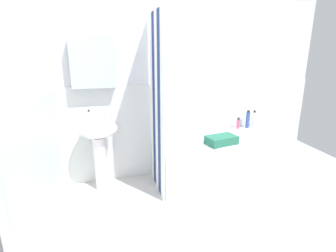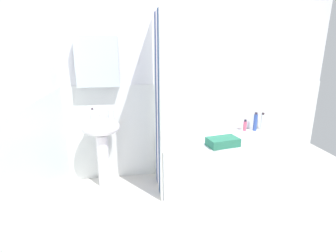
{
  "view_description": "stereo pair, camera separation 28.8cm",
  "coord_description": "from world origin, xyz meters",
  "px_view_note": "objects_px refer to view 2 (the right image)",
  "views": [
    {
      "loc": [
        -1.03,
        -1.92,
        1.64
      ],
      "look_at": [
        -0.34,
        0.75,
        0.81
      ],
      "focal_mm": 28.2,
      "sensor_mm": 36.0,
      "label": 1
    },
    {
      "loc": [
        -0.75,
        -1.98,
        1.64
      ],
      "look_at": [
        -0.34,
        0.75,
        0.81
      ],
      "focal_mm": 28.2,
      "sensor_mm": 36.0,
      "label": 2
    }
  ],
  "objects_px": {
    "soap_dispenser": "(93,114)",
    "shampoo_bottle": "(262,122)",
    "sink": "(102,137)",
    "toothbrush_cup": "(111,113)",
    "conditioner_bottle": "(245,126)",
    "bathtub": "(220,161)",
    "body_wash_bottle": "(255,122)",
    "towel_folded": "(223,142)"
  },
  "relations": [
    {
      "from": "sink",
      "to": "shampoo_bottle",
      "type": "height_order",
      "value": "sink"
    },
    {
      "from": "body_wash_bottle",
      "to": "bathtub",
      "type": "bearing_deg",
      "value": -154.3
    },
    {
      "from": "towel_folded",
      "to": "shampoo_bottle",
      "type": "bearing_deg",
      "value": 34.76
    },
    {
      "from": "towel_folded",
      "to": "bathtub",
      "type": "bearing_deg",
      "value": 72.34
    },
    {
      "from": "soap_dispenser",
      "to": "bathtub",
      "type": "bearing_deg",
      "value": -6.49
    },
    {
      "from": "sink",
      "to": "toothbrush_cup",
      "type": "height_order",
      "value": "toothbrush_cup"
    },
    {
      "from": "sink",
      "to": "shampoo_bottle",
      "type": "xyz_separation_m",
      "value": [
        2.08,
        0.14,
        0.07
      ]
    },
    {
      "from": "soap_dispenser",
      "to": "bathtub",
      "type": "distance_m",
      "value": 1.63
    },
    {
      "from": "sink",
      "to": "bathtub",
      "type": "relative_size",
      "value": 0.56
    },
    {
      "from": "soap_dispenser",
      "to": "shampoo_bottle",
      "type": "relative_size",
      "value": 0.55
    },
    {
      "from": "toothbrush_cup",
      "to": "conditioner_bottle",
      "type": "bearing_deg",
      "value": 1.62
    },
    {
      "from": "sink",
      "to": "conditioner_bottle",
      "type": "distance_m",
      "value": 1.84
    },
    {
      "from": "sink",
      "to": "shampoo_bottle",
      "type": "relative_size",
      "value": 3.67
    },
    {
      "from": "toothbrush_cup",
      "to": "conditioner_bottle",
      "type": "distance_m",
      "value": 1.73
    },
    {
      "from": "soap_dispenser",
      "to": "shampoo_bottle",
      "type": "bearing_deg",
      "value": 2.99
    },
    {
      "from": "soap_dispenser",
      "to": "body_wash_bottle",
      "type": "distance_m",
      "value": 2.06
    },
    {
      "from": "bathtub",
      "to": "shampoo_bottle",
      "type": "height_order",
      "value": "shampoo_bottle"
    },
    {
      "from": "bathtub",
      "to": "body_wash_bottle",
      "type": "distance_m",
      "value": 0.73
    },
    {
      "from": "soap_dispenser",
      "to": "shampoo_bottle",
      "type": "height_order",
      "value": "soap_dispenser"
    },
    {
      "from": "sink",
      "to": "bathtub",
      "type": "bearing_deg",
      "value": -5.81
    },
    {
      "from": "sink",
      "to": "conditioner_bottle",
      "type": "height_order",
      "value": "sink"
    },
    {
      "from": "sink",
      "to": "soap_dispenser",
      "type": "height_order",
      "value": "soap_dispenser"
    },
    {
      "from": "body_wash_bottle",
      "to": "towel_folded",
      "type": "xyz_separation_m",
      "value": [
        -0.62,
        -0.48,
        -0.07
      ]
    },
    {
      "from": "sink",
      "to": "shampoo_bottle",
      "type": "distance_m",
      "value": 2.08
    },
    {
      "from": "body_wash_bottle",
      "to": "toothbrush_cup",
      "type": "bearing_deg",
      "value": -178.68
    },
    {
      "from": "sink",
      "to": "bathtub",
      "type": "height_order",
      "value": "sink"
    },
    {
      "from": "soap_dispenser",
      "to": "conditioner_bottle",
      "type": "relative_size",
      "value": 0.85
    },
    {
      "from": "soap_dispenser",
      "to": "bathtub",
      "type": "xyz_separation_m",
      "value": [
        1.51,
        -0.17,
        -0.61
      ]
    },
    {
      "from": "soap_dispenser",
      "to": "towel_folded",
      "type": "bearing_deg",
      "value": -15.22
    },
    {
      "from": "soap_dispenser",
      "to": "conditioner_bottle",
      "type": "distance_m",
      "value": 1.93
    },
    {
      "from": "shampoo_bottle",
      "to": "conditioner_bottle",
      "type": "relative_size",
      "value": 1.53
    },
    {
      "from": "toothbrush_cup",
      "to": "bathtub",
      "type": "relative_size",
      "value": 0.06
    },
    {
      "from": "bathtub",
      "to": "conditioner_bottle",
      "type": "relative_size",
      "value": 10.04
    },
    {
      "from": "toothbrush_cup",
      "to": "body_wash_bottle",
      "type": "distance_m",
      "value": 1.86
    },
    {
      "from": "bathtub",
      "to": "conditioner_bottle",
      "type": "bearing_deg",
      "value": 33.33
    },
    {
      "from": "toothbrush_cup",
      "to": "towel_folded",
      "type": "distance_m",
      "value": 1.34
    },
    {
      "from": "bathtub",
      "to": "conditioner_bottle",
      "type": "height_order",
      "value": "conditioner_bottle"
    },
    {
      "from": "body_wash_bottle",
      "to": "conditioner_bottle",
      "type": "height_order",
      "value": "body_wash_bottle"
    },
    {
      "from": "sink",
      "to": "bathtub",
      "type": "distance_m",
      "value": 1.47
    },
    {
      "from": "soap_dispenser",
      "to": "conditioner_bottle",
      "type": "bearing_deg",
      "value": 2.92
    },
    {
      "from": "soap_dispenser",
      "to": "shampoo_bottle",
      "type": "distance_m",
      "value": 2.17
    },
    {
      "from": "toothbrush_cup",
      "to": "bathtub",
      "type": "xyz_separation_m",
      "value": [
        1.3,
        -0.22,
        -0.6
      ]
    }
  ]
}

